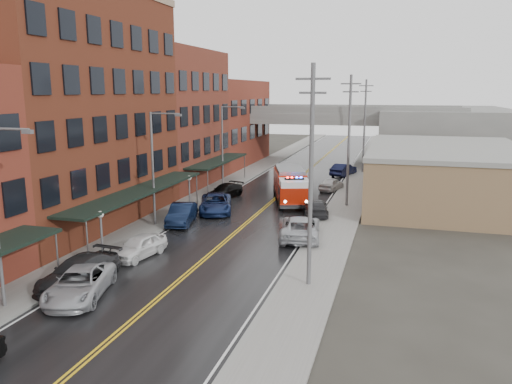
# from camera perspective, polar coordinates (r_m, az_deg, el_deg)

# --- Properties ---
(road) EXTENTS (11.00, 160.00, 0.02)m
(road) POSITION_cam_1_polar(r_m,az_deg,el_deg) (43.68, 0.17, -2.52)
(road) COLOR black
(road) RESTS_ON ground
(sidewalk_left) EXTENTS (3.00, 160.00, 0.15)m
(sidewalk_left) POSITION_cam_1_polar(r_m,az_deg,el_deg) (46.14, -8.59, -1.81)
(sidewalk_left) COLOR slate
(sidewalk_left) RESTS_ON ground
(sidewalk_right) EXTENTS (3.00, 160.00, 0.15)m
(sidewalk_right) POSITION_cam_1_polar(r_m,az_deg,el_deg) (42.32, 9.73, -3.06)
(sidewalk_right) COLOR slate
(sidewalk_right) RESTS_ON ground
(curb_left) EXTENTS (0.30, 160.00, 0.15)m
(curb_left) POSITION_cam_1_polar(r_m,az_deg,el_deg) (45.49, -6.70, -1.95)
(curb_left) COLOR gray
(curb_left) RESTS_ON ground
(curb_right) EXTENTS (0.30, 160.00, 0.15)m
(curb_right) POSITION_cam_1_polar(r_m,az_deg,el_deg) (42.52, 7.52, -2.93)
(curb_right) COLOR gray
(curb_right) RESTS_ON ground
(brick_building_b) EXTENTS (9.00, 20.00, 18.00)m
(brick_building_b) POSITION_cam_1_polar(r_m,az_deg,el_deg) (41.97, -20.58, 8.60)
(brick_building_b) COLOR #542416
(brick_building_b) RESTS_ON ground
(brick_building_c) EXTENTS (9.00, 15.00, 15.00)m
(brick_building_c) POSITION_cam_1_polar(r_m,az_deg,el_deg) (57.07, -9.95, 8.23)
(brick_building_c) COLOR maroon
(brick_building_c) RESTS_ON ground
(brick_building_far) EXTENTS (9.00, 20.00, 12.00)m
(brick_building_far) POSITION_cam_1_polar(r_m,az_deg,el_deg) (73.27, -3.89, 7.90)
(brick_building_far) COLOR brown
(brick_building_far) RESTS_ON ground
(tan_building) EXTENTS (14.00, 22.00, 5.00)m
(tan_building) POSITION_cam_1_polar(r_m,az_deg,el_deg) (51.60, 20.74, 1.73)
(tan_building) COLOR olive
(tan_building) RESTS_ON ground
(right_far_block) EXTENTS (18.00, 30.00, 8.00)m
(right_far_block) POSITION_cam_1_polar(r_m,az_deg,el_deg) (81.29, 20.63, 6.13)
(right_far_block) COLOR slate
(right_far_block) RESTS_ON ground
(awning_1) EXTENTS (2.60, 18.00, 3.09)m
(awning_1) POSITION_cam_1_polar(r_m,az_deg,el_deg) (39.52, -13.17, 0.10)
(awning_1) COLOR black
(awning_1) RESTS_ON ground
(awning_2) EXTENTS (2.60, 13.00, 3.09)m
(awning_2) POSITION_cam_1_polar(r_m,az_deg,el_deg) (55.22, -4.34, 3.56)
(awning_2) COLOR black
(awning_2) RESTS_ON ground
(globe_lamp_1) EXTENTS (0.44, 0.44, 3.12)m
(globe_lamp_1) POSITION_cam_1_polar(r_m,az_deg,el_deg) (33.30, -17.31, -3.45)
(globe_lamp_1) COLOR #59595B
(globe_lamp_1) RESTS_ON ground
(globe_lamp_2) EXTENTS (0.44, 0.44, 3.12)m
(globe_lamp_2) POSITION_cam_1_polar(r_m,az_deg,el_deg) (45.32, -7.64, 0.87)
(globe_lamp_2) COLOR #59595B
(globe_lamp_2) RESTS_ON ground
(street_lamp_1) EXTENTS (2.64, 0.22, 9.00)m
(street_lamp_1) POSITION_cam_1_polar(r_m,az_deg,el_deg) (39.58, -11.42, 3.42)
(street_lamp_1) COLOR #59595B
(street_lamp_1) RESTS_ON ground
(street_lamp_2) EXTENTS (2.64, 0.22, 9.00)m
(street_lamp_2) POSITION_cam_1_polar(r_m,az_deg,el_deg) (54.18, -3.62, 5.76)
(street_lamp_2) COLOR #59595B
(street_lamp_2) RESTS_ON ground
(utility_pole_0) EXTENTS (1.80, 0.24, 12.00)m
(utility_pole_0) POSITION_cam_1_polar(r_m,az_deg,el_deg) (26.49, 6.30, 2.09)
(utility_pole_0) COLOR #59595B
(utility_pole_0) RESTS_ON ground
(utility_pole_1) EXTENTS (1.80, 0.24, 12.00)m
(utility_pole_1) POSITION_cam_1_polar(r_m,az_deg,el_deg) (46.17, 10.58, 5.98)
(utility_pole_1) COLOR #59595B
(utility_pole_1) RESTS_ON ground
(utility_pole_2) EXTENTS (1.80, 0.24, 12.00)m
(utility_pole_2) POSITION_cam_1_polar(r_m,az_deg,el_deg) (66.05, 12.30, 7.53)
(utility_pole_2) COLOR #59595B
(utility_pole_2) RESTS_ON ground
(overpass) EXTENTS (40.00, 10.00, 7.50)m
(overpass) POSITION_cam_1_polar(r_m,az_deg,el_deg) (73.82, 7.04, 7.85)
(overpass) COLOR slate
(overpass) RESTS_ON ground
(fire_truck) EXTENTS (5.49, 9.14, 3.18)m
(fire_truck) POSITION_cam_1_polar(r_m,az_deg,el_deg) (48.01, 4.00, 0.83)
(fire_truck) COLOR #9D1907
(fire_truck) RESTS_ON ground
(parked_car_left_2) EXTENTS (3.91, 5.97, 1.53)m
(parked_car_left_2) POSITION_cam_1_polar(r_m,az_deg,el_deg) (27.91, -19.49, -9.84)
(parked_car_left_2) COLOR #A0A2A8
(parked_car_left_2) RESTS_ON ground
(parked_car_left_3) EXTENTS (2.72, 5.68, 1.60)m
(parked_car_left_3) POSITION_cam_1_polar(r_m,az_deg,el_deg) (29.48, -19.60, -8.62)
(parked_car_left_3) COLOR #252527
(parked_car_left_3) RESTS_ON ground
(parked_car_left_4) EXTENTS (2.48, 4.57, 1.47)m
(parked_car_left_4) POSITION_cam_1_polar(r_m,az_deg,el_deg) (33.26, -13.21, -6.07)
(parked_car_left_4) COLOR white
(parked_car_left_4) RESTS_ON ground
(parked_car_left_5) EXTENTS (2.75, 5.22, 1.64)m
(parked_car_left_5) POSITION_cam_1_polar(r_m,az_deg,el_deg) (40.77, -8.49, -2.51)
(parked_car_left_5) COLOR black
(parked_car_left_5) RESTS_ON ground
(parked_car_left_6) EXTENTS (4.42, 6.39, 1.62)m
(parked_car_left_6) POSITION_cam_1_polar(r_m,az_deg,el_deg) (44.26, -4.64, -1.31)
(parked_car_left_6) COLOR navy
(parked_car_left_6) RESTS_ON ground
(parked_car_left_7) EXTENTS (3.00, 5.09, 1.39)m
(parked_car_left_7) POSITION_cam_1_polar(r_m,az_deg,el_deg) (50.22, -3.58, 0.11)
(parked_car_left_7) COLOR black
(parked_car_left_7) RESTS_ON ground
(parked_car_right_0) EXTENTS (3.63, 6.34, 1.66)m
(parked_car_right_0) POSITION_cam_1_polar(r_m,az_deg,el_deg) (36.52, 5.07, -4.06)
(parked_car_right_0) COLOR #ABADB3
(parked_car_right_0) RESTS_ON ground
(parked_car_right_1) EXTENTS (2.98, 5.17, 1.41)m
(parked_car_right_1) POSITION_cam_1_polar(r_m,az_deg,el_deg) (43.23, 6.85, -1.81)
(parked_car_right_1) COLOR #252528
(parked_car_right_1) RESTS_ON ground
(parked_car_right_2) EXTENTS (2.56, 4.45, 1.43)m
(parked_car_right_2) POSITION_cam_1_polar(r_m,az_deg,el_deg) (54.38, 8.62, 0.91)
(parked_car_right_2) COLOR silver
(parked_car_right_2) RESTS_ON ground
(parked_car_right_3) EXTENTS (3.07, 5.08, 1.58)m
(parked_car_right_3) POSITION_cam_1_polar(r_m,az_deg,el_deg) (64.06, 9.96, 2.54)
(parked_car_right_3) COLOR black
(parked_car_right_3) RESTS_ON ground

